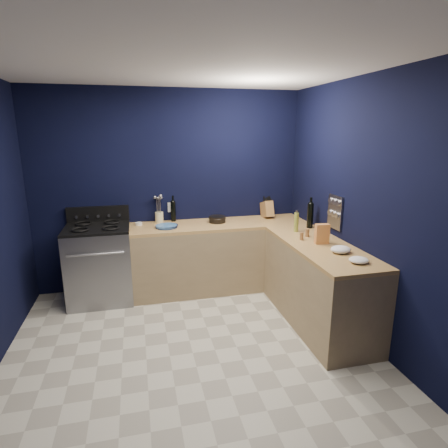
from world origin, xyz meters
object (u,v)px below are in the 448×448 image
object	(u,v)px
gas_range	(100,265)
crouton_bag	(322,234)
knife_block	(267,210)
plate_stack	(166,226)
utensil_crock	(159,217)

from	to	relation	value
gas_range	crouton_bag	world-z (taller)	crouton_bag
gas_range	knife_block	size ratio (longest dim) A/B	4.19
crouton_bag	gas_range	bearing A→B (deg)	160.73
plate_stack	utensil_crock	distance (m)	0.32
utensil_crock	knife_block	size ratio (longest dim) A/B	0.61
gas_range	knife_block	distance (m)	2.32
crouton_bag	plate_stack	bearing A→B (deg)	151.47
gas_range	crouton_bag	xyz separation A→B (m)	(2.39, -1.11, 0.55)
plate_stack	knife_block	distance (m)	1.43
utensil_crock	crouton_bag	distance (m)	2.12
knife_block	crouton_bag	distance (m)	1.30
plate_stack	knife_block	world-z (taller)	knife_block
knife_block	crouton_bag	size ratio (longest dim) A/B	1.02
gas_range	knife_block	xyz separation A→B (m)	(2.24, 0.19, 0.55)
utensil_crock	knife_block	xyz separation A→B (m)	(1.48, -0.07, 0.04)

